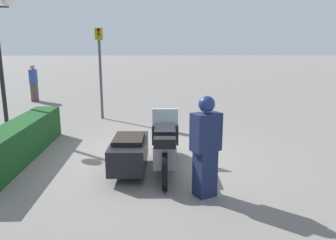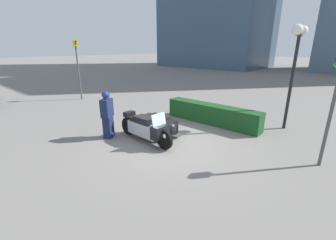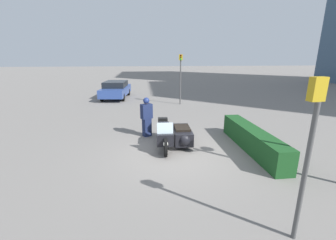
% 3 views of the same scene
% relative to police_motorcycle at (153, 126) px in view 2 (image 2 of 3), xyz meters
% --- Properties ---
extents(ground_plane, '(160.00, 160.00, 0.00)m').
position_rel_police_motorcycle_xyz_m(ground_plane, '(0.73, -0.01, -0.47)').
color(ground_plane, slate).
extents(police_motorcycle, '(2.59, 1.44, 1.16)m').
position_rel_police_motorcycle_xyz_m(police_motorcycle, '(0.00, 0.00, 0.00)').
color(police_motorcycle, black).
rests_on(police_motorcycle, ground).
extents(officer_rider, '(0.48, 0.55, 1.74)m').
position_rel_police_motorcycle_xyz_m(officer_rider, '(-1.28, -1.04, 0.45)').
color(officer_rider, '#192347').
rests_on(officer_rider, ground).
extents(hedge_bush_curbside, '(4.29, 0.65, 0.83)m').
position_rel_police_motorcycle_xyz_m(hedge_bush_curbside, '(0.72, 2.87, -0.05)').
color(hedge_bush_curbside, '#19471E').
rests_on(hedge_bush_curbside, ground).
extents(twin_lamp_post, '(0.37, 1.19, 3.96)m').
position_rel_police_motorcycle_xyz_m(twin_lamp_post, '(3.31, 4.28, 2.65)').
color(twin_lamp_post, black).
rests_on(twin_lamp_post, ground).
extents(traffic_light_near, '(0.22, 0.28, 3.11)m').
position_rel_police_motorcycle_xyz_m(traffic_light_near, '(4.91, 1.67, 1.60)').
color(traffic_light_near, '#4C4C4C').
rests_on(traffic_light_near, ground).
extents(traffic_light_far, '(0.22, 0.28, 3.58)m').
position_rel_police_motorcycle_xyz_m(traffic_light_far, '(-7.99, 1.57, 1.87)').
color(traffic_light_far, '#4C4C4C').
rests_on(traffic_light_far, ground).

